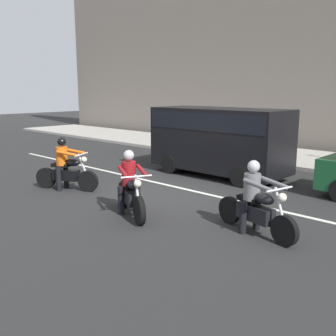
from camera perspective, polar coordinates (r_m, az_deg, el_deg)
name	(u,v)px	position (r m, az deg, el deg)	size (l,w,h in m)	color
ground_plane	(162,194)	(10.93, -0.91, -3.93)	(80.00, 80.00, 0.00)	#262626
sidewalk_slab	(291,157)	(17.42, 17.80, 1.56)	(40.00, 4.40, 0.14)	#A8A399
lane_marking_stripe	(171,186)	(11.89, 0.40, -2.64)	(18.00, 0.14, 0.01)	silver
motorcycle_with_rider_crimson	(130,189)	(9.05, -5.59, -3.10)	(1.89, 1.05, 1.54)	black
motorcycle_with_rider_orange_stripe	(66,168)	(11.70, -14.91, -0.05)	(1.87, 1.06, 1.55)	black
motorcycle_with_rider_gray	(255,204)	(8.05, 12.79, -5.23)	(2.10, 0.82, 1.52)	black
parked_van_black	(219,137)	(13.21, 7.58, 4.57)	(4.72, 1.96, 2.31)	black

